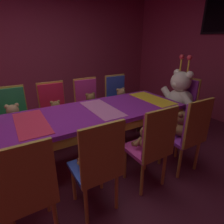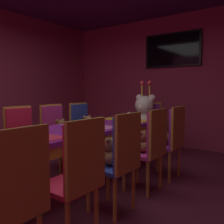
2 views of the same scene
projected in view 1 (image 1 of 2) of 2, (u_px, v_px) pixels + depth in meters
ground_plane at (74, 166)px, 2.51m from camera, size 7.90×7.90×0.00m
wall_left at (28, 49)px, 4.09m from camera, size 0.12×6.40×2.80m
banquet_table at (70, 122)px, 2.27m from camera, size 0.90×3.08×0.75m
chair_left_1 at (13, 114)px, 2.67m from camera, size 0.42×0.41×0.98m
teddy_left_1 at (14, 117)px, 2.56m from camera, size 0.27×0.34×0.32m
chair_left_2 at (54, 107)px, 2.95m from camera, size 0.42×0.41×0.98m
teddy_left_2 at (56, 111)px, 2.84m from camera, size 0.23×0.29×0.28m
chair_left_3 at (88, 101)px, 3.23m from camera, size 0.42×0.41×0.98m
teddy_left_3 at (91, 104)px, 3.12m from camera, size 0.26×0.33×0.31m
chair_left_4 at (117, 96)px, 3.52m from camera, size 0.42×0.41×0.98m
teddy_left_4 at (121, 98)px, 3.41m from camera, size 0.26×0.34×0.32m
chair_right_1 at (26, 188)px, 1.34m from camera, size 0.42×0.41×0.98m
chair_right_2 at (99, 162)px, 1.63m from camera, size 0.42×0.41×0.98m
teddy_right_2 at (92, 155)px, 1.75m from camera, size 0.23×0.30×0.28m
chair_right_3 at (154, 142)px, 1.94m from camera, size 0.42×0.41×0.98m
teddy_right_3 at (145, 138)px, 2.06m from camera, size 0.21×0.27×0.26m
chair_right_4 at (191, 130)px, 2.20m from camera, size 0.42×0.41×0.98m
teddy_right_4 at (181, 125)px, 2.31m from camera, size 0.27×0.35×0.33m
throne_chair at (184, 100)px, 3.29m from camera, size 0.41×0.42×0.98m
king_teddy_bear at (179, 93)px, 3.15m from camera, size 0.71×0.55×0.91m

